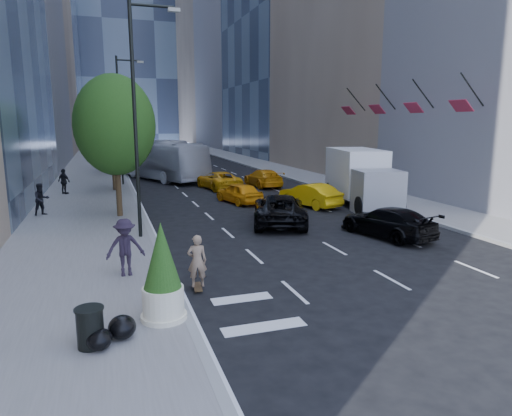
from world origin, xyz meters
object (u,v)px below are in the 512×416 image
object	(u,v)px
black_sedan_mercedes	(387,222)
box_truck	(361,177)
black_sedan_lincoln	(279,209)
city_bus	(158,160)
trash_can	(90,328)
planter_shrub	(162,274)
skateboarder	(197,264)

from	to	relation	value
black_sedan_mercedes	box_truck	xyz separation A→B (m)	(3.06, 7.40, 1.06)
black_sedan_lincoln	black_sedan_mercedes	xyz separation A→B (m)	(3.70, -4.00, -0.08)
city_bus	trash_can	bearing A→B (deg)	-121.46
black_sedan_mercedes	planter_shrub	bearing A→B (deg)	15.40
black_sedan_mercedes	trash_can	xyz separation A→B (m)	(-12.56, -7.00, -0.09)
skateboarder	planter_shrub	world-z (taller)	planter_shrub
box_truck	trash_can	distance (m)	21.28
planter_shrub	black_sedan_mercedes	bearing A→B (deg)	29.05
city_bus	box_truck	distance (m)	20.16
city_bus	trash_can	distance (m)	32.07
city_bus	skateboarder	bearing A→B (deg)	-116.41
trash_can	black_sedan_lincoln	bearing A→B (deg)	51.16
black_sedan_lincoln	city_bus	distance (m)	20.99
skateboarder	planter_shrub	bearing A→B (deg)	65.12
black_sedan_mercedes	trash_can	size ratio (longest dim) A/B	5.29
black_sedan_lincoln	black_sedan_mercedes	size ratio (longest dim) A/B	1.16
black_sedan_mercedes	city_bus	xyz separation A→B (m)	(-7.40, 24.63, 1.07)
skateboarder	city_bus	size ratio (longest dim) A/B	0.13
city_bus	planter_shrub	distance (m)	30.82
skateboarder	city_bus	bearing A→B (deg)	-87.53
black_sedan_lincoln	black_sedan_mercedes	distance (m)	5.45
planter_shrub	box_truck	bearing A→B (deg)	44.04
box_truck	planter_shrub	size ratio (longest dim) A/B	2.94
skateboarder	trash_can	world-z (taller)	skateboarder
box_truck	city_bus	bearing A→B (deg)	131.98
black_sedan_lincoln	city_bus	world-z (taller)	city_bus
skateboarder	black_sedan_lincoln	size ratio (longest dim) A/B	0.30
skateboarder	box_truck	world-z (taller)	box_truck
city_bus	black_sedan_lincoln	bearing A→B (deg)	-102.03
skateboarder	trash_can	size ratio (longest dim) A/B	1.85
box_truck	trash_can	world-z (taller)	box_truck
trash_can	planter_shrub	distance (m)	2.16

